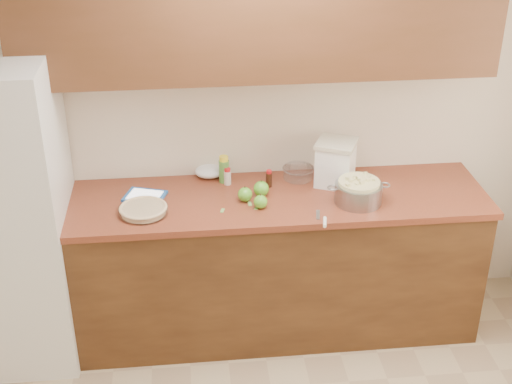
{
  "coord_description": "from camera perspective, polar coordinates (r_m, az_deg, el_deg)",
  "views": [
    {
      "loc": [
        -0.41,
        -2.11,
        2.88
      ],
      "look_at": [
        -0.03,
        1.43,
        0.98
      ],
      "focal_mm": 50.0,
      "sensor_mm": 36.0,
      "label": 1
    }
  ],
  "objects": [
    {
      "name": "paper_towel",
      "position": [
        4.33,
        -3.74,
        1.67
      ],
      "size": [
        0.18,
        0.15,
        0.07
      ],
      "primitive_type": "ellipsoid",
      "rotation": [
        0.0,
        0.0,
        0.03
      ],
      "color": "white",
      "rests_on": "counter_run"
    },
    {
      "name": "pie",
      "position": [
        3.98,
        -9.01,
        -1.41
      ],
      "size": [
        0.27,
        0.27,
        0.04
      ],
      "rotation": [
        0.0,
        0.0,
        -0.07
      ],
      "color": "silver",
      "rests_on": "counter_run"
    },
    {
      "name": "upper_cabinets",
      "position": [
        3.88,
        0.12,
        14.23
      ],
      "size": [
        2.6,
        0.34,
        0.7
      ],
      "primitive_type": "cube",
      "color": "#552E1A",
      "rests_on": "room_shell"
    },
    {
      "name": "peel_c",
      "position": [
        3.97,
        -2.7,
        -1.49
      ],
      "size": [
        0.03,
        0.05,
        0.0
      ],
      "primitive_type": "cube",
      "rotation": [
        0.0,
        0.0,
        1.29
      ],
      "color": "#7EB156",
      "rests_on": "counter_run"
    },
    {
      "name": "peel_b",
      "position": [
        4.03,
        -0.5,
        -0.95
      ],
      "size": [
        0.02,
        0.05,
        0.0
      ],
      "primitive_type": "cube",
      "rotation": [
        0.0,
        0.0,
        -1.52
      ],
      "color": "#7EB156",
      "rests_on": "counter_run"
    },
    {
      "name": "counter_run",
      "position": [
        4.34,
        0.32,
        -5.72
      ],
      "size": [
        2.64,
        0.68,
        0.92
      ],
      "color": "#593519",
      "rests_on": "ground"
    },
    {
      "name": "apple_front",
      "position": [
        3.97,
        0.36,
        -0.79
      ],
      "size": [
        0.08,
        0.08,
        0.09
      ],
      "color": "#55A428",
      "rests_on": "counter_run"
    },
    {
      "name": "cinnamon_shaker",
      "position": [
        4.23,
        -2.29,
        1.24
      ],
      "size": [
        0.04,
        0.04,
        0.1
      ],
      "rotation": [
        0.0,
        0.0,
        -0.31
      ],
      "color": "beige",
      "rests_on": "counter_run"
    },
    {
      "name": "paring_knife",
      "position": [
        3.87,
        5.45,
        -2.33
      ],
      "size": [
        0.06,
        0.2,
        0.02
      ],
      "rotation": [
        0.0,
        0.0,
        -0.19
      ],
      "color": "gray",
      "rests_on": "counter_run"
    },
    {
      "name": "tablet",
      "position": [
        4.15,
        -8.88,
        -0.33
      ],
      "size": [
        0.27,
        0.23,
        0.02
      ],
      "rotation": [
        0.0,
        0.0,
        -0.33
      ],
      "color": "#235CAA",
      "rests_on": "counter_run"
    },
    {
      "name": "peel_a",
      "position": [
        4.0,
        0.09,
        -1.24
      ],
      "size": [
        0.04,
        0.06,
        0.0
      ],
      "primitive_type": "cube",
      "rotation": [
        0.0,
        0.0,
        1.11
      ],
      "color": "#7EB156",
      "rests_on": "counter_run"
    },
    {
      "name": "room_shell",
      "position": [
        2.67,
        3.91,
        -8.27
      ],
      "size": [
        3.6,
        3.6,
        3.6
      ],
      "color": "tan",
      "rests_on": "ground"
    },
    {
      "name": "apple_center",
      "position": [
        4.1,
        0.42,
        0.27
      ],
      "size": [
        0.09,
        0.09,
        0.1
      ],
      "color": "#55A428",
      "rests_on": "counter_run"
    },
    {
      "name": "fridge",
      "position": [
        4.2,
        -19.56,
        -1.83
      ],
      "size": [
        0.7,
        0.7,
        1.8
      ],
      "primitive_type": "cube",
      "color": "silver",
      "rests_on": "ground"
    },
    {
      "name": "vanilla_bottle",
      "position": [
        4.2,
        1.04,
        1.07
      ],
      "size": [
        0.04,
        0.04,
        0.11
      ],
      "rotation": [
        0.0,
        0.0,
        0.31
      ],
      "color": "black",
      "rests_on": "counter_run"
    },
    {
      "name": "apple_left",
      "position": [
        4.05,
        -0.89,
        -0.19
      ],
      "size": [
        0.08,
        0.08,
        0.1
      ],
      "color": "#55A428",
      "rests_on": "counter_run"
    },
    {
      "name": "mixing_bowl",
      "position": [
        4.31,
        3.4,
        1.6
      ],
      "size": [
        0.19,
        0.19,
        0.07
      ],
      "rotation": [
        0.0,
        0.0,
        0.37
      ],
      "color": "silver",
      "rests_on": "counter_run"
    },
    {
      "name": "flour_canister",
      "position": [
        4.22,
        6.38,
        2.37
      ],
      "size": [
        0.29,
        0.29,
        0.27
      ],
      "rotation": [
        0.0,
        0.0,
        -0.43
      ],
      "color": "white",
      "rests_on": "counter_run"
    },
    {
      "name": "colander",
      "position": [
        4.06,
        8.19,
        0.01
      ],
      "size": [
        0.36,
        0.27,
        0.13
      ],
      "rotation": [
        0.0,
        0.0,
        0.06
      ],
      "color": "gray",
      "rests_on": "counter_run"
    },
    {
      "name": "lemon_bottle",
      "position": [
        4.25,
        -2.57,
        1.8
      ],
      "size": [
        0.06,
        0.06,
        0.17
      ],
      "rotation": [
        0.0,
        0.0,
        -0.03
      ],
      "color": "#4C8C38",
      "rests_on": "counter_run"
    }
  ]
}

